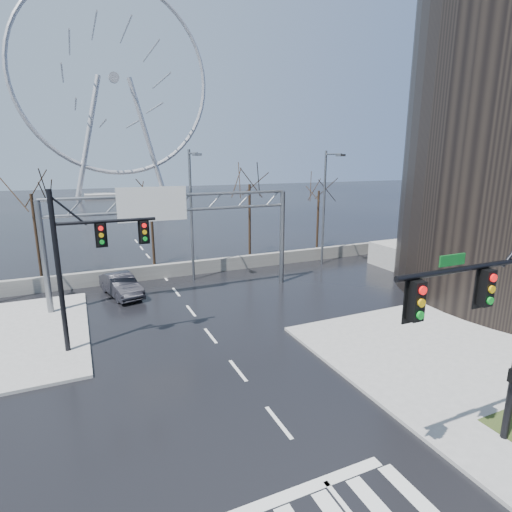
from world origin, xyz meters
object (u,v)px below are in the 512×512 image
ferris_wheel (114,86)px  car (121,285)px  signal_mast_near (498,313)px  signal_mast_far (83,256)px  sign_gantry (171,223)px

ferris_wheel → car: 82.68m
signal_mast_near → signal_mast_far: (-11.01, 13.00, -0.04)m
signal_mast_near → car: size_ratio=1.71×
sign_gantry → car: bearing=150.9°
sign_gantry → ferris_wheel: 82.91m
signal_mast_near → ferris_wheel: bearing=90.1°
signal_mast_near → ferris_wheel: ferris_wheel is taller
signal_mast_far → car: (2.23, 7.82, -4.06)m
sign_gantry → ferris_wheel: size_ratio=0.32×
signal_mast_near → sign_gantry: signal_mast_near is taller
sign_gantry → car: sign_gantry is taller
signal_mast_near → sign_gantry: (-5.52, 19.00, 0.31)m
signal_mast_near → ferris_wheel: (-0.14, 99.04, 21.26)m
signal_mast_far → car: size_ratio=1.71×
car → signal_mast_far: bearing=-119.7°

